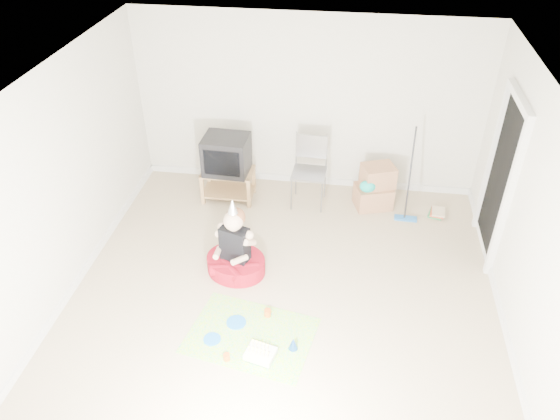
# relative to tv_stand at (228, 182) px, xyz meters

# --- Properties ---
(ground) EXTENTS (5.00, 5.00, 0.00)m
(ground) POSITION_rel_tv_stand_xyz_m (1.08, -1.89, -0.28)
(ground) COLOR tan
(ground) RESTS_ON ground
(doorway_recess) EXTENTS (0.02, 0.90, 2.05)m
(doorway_recess) POSITION_rel_tv_stand_xyz_m (3.56, -0.69, 0.75)
(doorway_recess) COLOR black
(doorway_recess) RESTS_ON ground
(tv_stand) EXTENTS (0.75, 0.47, 0.47)m
(tv_stand) POSITION_rel_tv_stand_xyz_m (0.00, 0.00, 0.00)
(tv_stand) COLOR #997145
(tv_stand) RESTS_ON ground
(crt_tv) EXTENTS (0.65, 0.54, 0.54)m
(crt_tv) POSITION_rel_tv_stand_xyz_m (-0.00, 0.00, 0.46)
(crt_tv) COLOR black
(crt_tv) RESTS_ON tv_stand
(folding_chair) EXTENTS (0.49, 0.47, 1.05)m
(folding_chair) POSITION_rel_tv_stand_xyz_m (1.18, 0.03, 0.24)
(folding_chair) COLOR gray
(folding_chair) RESTS_ON ground
(cardboard_boxes) EXTENTS (0.61, 0.55, 0.64)m
(cardboard_boxes) POSITION_rel_tv_stand_xyz_m (2.13, 0.10, 0.03)
(cardboard_boxes) COLOR #A2704E
(cardboard_boxes) RESTS_ON ground
(floor_mop) EXTENTS (0.32, 0.42, 1.26)m
(floor_mop) POSITION_rel_tv_stand_xyz_m (2.59, -0.19, -0.02)
(floor_mop) COLOR #2365B2
(floor_mop) RESTS_ON ground
(book_pile) EXTENTS (0.26, 0.30, 0.09)m
(book_pile) POSITION_rel_tv_stand_xyz_m (3.04, -0.01, -0.23)
(book_pile) COLOR #267441
(book_pile) RESTS_ON ground
(seated_woman) EXTENTS (0.94, 0.94, 1.07)m
(seated_woman) POSITION_rel_tv_stand_xyz_m (0.45, -1.60, -0.04)
(seated_woman) COLOR maroon
(seated_woman) RESTS_ON ground
(party_mat) EXTENTS (1.48, 1.19, 0.01)m
(party_mat) POSITION_rel_tv_stand_xyz_m (0.82, -2.62, -0.27)
(party_mat) COLOR #F83495
(party_mat) RESTS_ON ground
(birthday_cake) EXTENTS (0.35, 0.30, 0.14)m
(birthday_cake) POSITION_rel_tv_stand_xyz_m (0.98, -2.90, -0.23)
(birthday_cake) COLOR white
(birthday_cake) RESTS_ON party_mat
(blue_plate_near) EXTENTS (0.24, 0.24, 0.01)m
(blue_plate_near) POSITION_rel_tv_stand_xyz_m (0.63, -2.47, -0.26)
(blue_plate_near) COLOR blue
(blue_plate_near) RESTS_ON party_mat
(blue_plate_far) EXTENTS (0.19, 0.19, 0.01)m
(blue_plate_far) POSITION_rel_tv_stand_xyz_m (0.42, -2.74, -0.26)
(blue_plate_far) COLOR blue
(blue_plate_far) RESTS_ON party_mat
(orange_cup_near) EXTENTS (0.08, 0.08, 0.09)m
(orange_cup_near) POSITION_rel_tv_stand_xyz_m (0.96, -2.31, -0.23)
(orange_cup_near) COLOR #D25617
(orange_cup_near) RESTS_ON party_mat
(orange_cup_far) EXTENTS (0.08, 0.08, 0.08)m
(orange_cup_far) POSITION_rel_tv_stand_xyz_m (0.64, -2.99, -0.23)
(orange_cup_far) COLOR #D25617
(orange_cup_far) RESTS_ON party_mat
(blue_party_hat) EXTENTS (0.14, 0.14, 0.15)m
(blue_party_hat) POSITION_rel_tv_stand_xyz_m (1.30, -2.74, -0.19)
(blue_party_hat) COLOR #1948B3
(blue_party_hat) RESTS_ON party_mat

